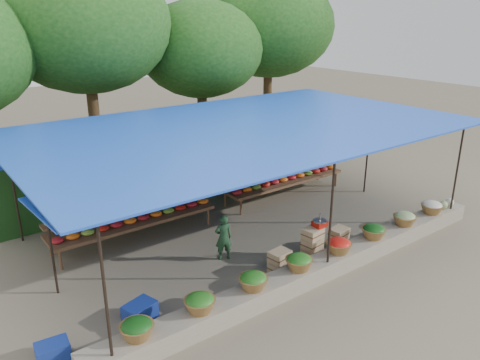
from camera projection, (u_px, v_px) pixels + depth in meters
ground at (245, 231)px, 12.25m from camera, size 60.00×60.00×0.00m
stone_curb at (322, 267)px, 10.11m from camera, size 10.60×0.55×0.40m
stall_canopy at (243, 131)px, 11.40m from camera, size 10.80×6.60×2.82m
produce_baskets at (320, 254)px, 9.93m from camera, size 8.98×0.58×0.34m
netting_backdrop at (182, 157)px, 14.20m from camera, size 10.60×0.06×2.50m
tree_row at (146, 35)px, 15.54m from camera, size 16.51×5.50×7.12m
fruit_table_left at (133, 216)px, 11.66m from camera, size 4.21×0.95×0.93m
fruit_table_right at (283, 177)px, 14.48m from camera, size 4.21×0.95×0.93m
crate_counter at (311, 247)px, 10.76m from camera, size 2.39×0.39×0.77m
weighing_scale at (320, 223)px, 10.71m from camera, size 0.32×0.32×0.34m
vendor_seated at (224, 237)px, 10.69m from camera, size 0.46×0.38×1.10m
customer_left at (132, 202)px, 12.02m from camera, size 0.87×0.72×1.61m
customer_mid at (260, 163)px, 14.92m from camera, size 1.29×1.13×1.73m
customer_right at (283, 162)px, 15.28m from camera, size 0.98×0.89×1.61m
blue_crate_front at (53, 352)px, 7.65m from camera, size 0.56×0.43×0.31m
blue_crate_back at (140, 312)px, 8.66m from camera, size 0.66×0.55×0.34m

